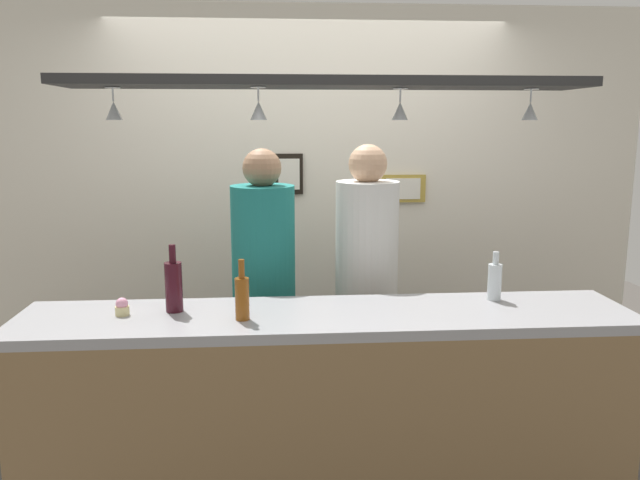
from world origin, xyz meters
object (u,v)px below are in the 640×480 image
person_middle_white_patterned_shirt (366,272)px  bottle_wine_dark_red (174,285)px  person_left_teal_shirt (264,277)px  bottle_beer_amber_tall (242,297)px  bottle_soda_clear (495,281)px  cupcake (122,307)px  picture_frame_crest (289,174)px  picture_frame_lower_pair (403,189)px

person_middle_white_patterned_shirt → bottle_wine_dark_red: person_middle_white_patterned_shirt is taller
person_left_teal_shirt → bottle_beer_amber_tall: person_left_teal_shirt is taller
bottle_soda_clear → cupcake: (-1.69, -0.12, -0.06)m
bottle_soda_clear → picture_frame_crest: bearing=126.2°
person_middle_white_patterned_shirt → bottle_wine_dark_red: bearing=-147.7°
person_middle_white_patterned_shirt → picture_frame_lower_pair: person_middle_white_patterned_shirt is taller
person_middle_white_patterned_shirt → picture_frame_lower_pair: 0.90m
bottle_soda_clear → bottle_beer_amber_tall: bearing=-169.5°
person_left_teal_shirt → bottle_soda_clear: person_left_teal_shirt is taller
person_left_teal_shirt → picture_frame_crest: 0.90m
bottle_soda_clear → bottle_wine_dark_red: (-1.47, -0.07, 0.03)m
person_left_teal_shirt → bottle_beer_amber_tall: (-0.08, -0.74, 0.10)m
person_middle_white_patterned_shirt → bottle_soda_clear: bearing=-44.8°
person_middle_white_patterned_shirt → bottle_wine_dark_red: 1.12m
bottle_beer_amber_tall → picture_frame_lower_pair: 1.80m
person_middle_white_patterned_shirt → bottle_wine_dark_red: size_ratio=5.86×
cupcake → picture_frame_crest: size_ratio=0.30×
bottle_soda_clear → picture_frame_lower_pair: bearing=98.1°
cupcake → person_left_teal_shirt: bearing=46.7°
bottle_beer_amber_tall → picture_frame_crest: (0.24, 1.48, 0.40)m
person_left_teal_shirt → picture_frame_crest: size_ratio=6.68×
person_left_teal_shirt → person_middle_white_patterned_shirt: (0.56, 0.00, 0.01)m
bottle_wine_dark_red → picture_frame_crest: size_ratio=1.15×
bottle_beer_amber_tall → bottle_soda_clear: 1.19m
picture_frame_crest → bottle_beer_amber_tall: bearing=-99.3°
person_left_teal_shirt → picture_frame_lower_pair: (0.91, 0.74, 0.39)m
bottle_beer_amber_tall → bottle_wine_dark_red: size_ratio=0.87×
picture_frame_lower_pair → person_middle_white_patterned_shirt: bearing=-115.1°
picture_frame_crest → bottle_wine_dark_red: bearing=-112.2°
bottle_soda_clear → picture_frame_crest: 1.62m
person_middle_white_patterned_shirt → cupcake: 1.33m
person_middle_white_patterned_shirt → picture_frame_crest: bearing=118.4°
bottle_wine_dark_red → picture_frame_lower_pair: size_ratio=1.00×
person_middle_white_patterned_shirt → picture_frame_lower_pair: (0.35, 0.74, 0.38)m
person_left_teal_shirt → picture_frame_lower_pair: 1.23m
picture_frame_crest → person_left_teal_shirt: bearing=-102.3°
person_left_teal_shirt → bottle_soda_clear: (1.09, -0.52, 0.09)m
person_left_teal_shirt → picture_frame_lower_pair: size_ratio=5.79×
bottle_beer_amber_tall → cupcake: (-0.52, 0.10, -0.06)m
bottle_beer_amber_tall → picture_frame_crest: 1.55m
bottle_soda_clear → picture_frame_crest: size_ratio=0.88×
bottle_wine_dark_red → cupcake: size_ratio=3.85×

